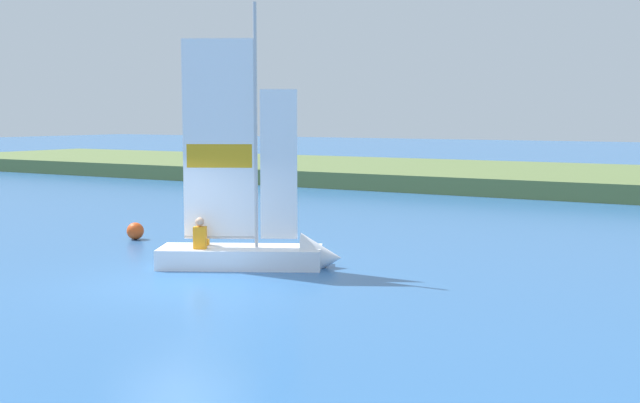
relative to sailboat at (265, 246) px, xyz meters
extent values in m
plane|color=#2D609E|center=(-0.26, -2.51, -0.49)|extent=(200.00, 200.00, 0.00)
cube|color=#5B703D|center=(-0.26, 24.80, -0.10)|extent=(80.00, 13.75, 0.78)
cube|color=white|center=(-0.48, -0.26, -0.27)|extent=(3.81, 2.82, 0.45)
cone|color=white|center=(1.13, 0.60, -0.27)|extent=(1.33, 1.42, 1.12)
cylinder|color=#B7B7BC|center=(-0.16, -0.09, 2.69)|extent=(0.08, 0.08, 5.45)
cube|color=white|center=(-0.89, -0.47, 2.42)|extent=(1.46, 0.80, 4.41)
cube|color=orange|center=(-0.89, -0.47, 2.03)|extent=(1.32, 0.73, 0.53)
cube|color=white|center=(0.29, 0.16, 1.83)|extent=(0.74, 0.42, 3.35)
cylinder|color=#B7B7BC|center=(-0.89, -0.47, 0.18)|extent=(1.47, 0.83, 0.06)
cube|color=orange|center=(-1.12, -0.91, 0.21)|extent=(0.34, 0.31, 0.50)
sphere|color=tan|center=(-1.12, -0.91, 0.57)|extent=(0.20, 0.20, 0.20)
cube|color=orange|center=(-1.42, -0.45, 0.19)|extent=(0.34, 0.31, 0.46)
sphere|color=tan|center=(-1.42, -0.45, 0.53)|extent=(0.20, 0.20, 0.20)
sphere|color=#E54C19|center=(-5.46, 1.59, -0.25)|extent=(0.47, 0.47, 0.47)
camera|label=1|loc=(10.52, -15.08, 2.92)|focal=46.13mm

